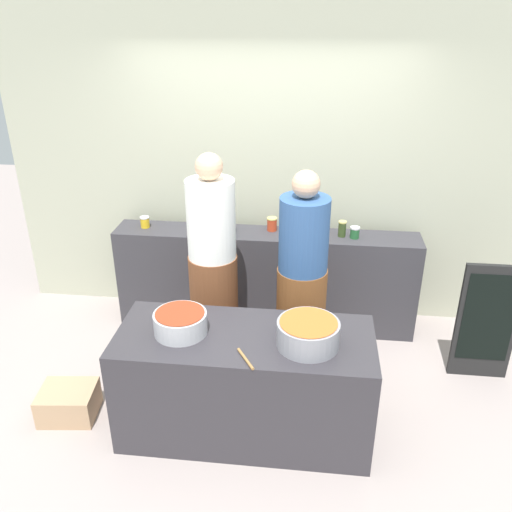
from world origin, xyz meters
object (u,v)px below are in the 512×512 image
cooking_pot_left (180,323)px  cook_in_cap (302,288)px  preserve_jar_6 (342,229)px  preserve_jar_7 (355,232)px  wooden_spoon (245,359)px  bread_crate (69,402)px  preserve_jar_1 (207,226)px  preserve_jar_3 (272,224)px  preserve_jar_4 (304,228)px  cook_with_tongs (213,276)px  preserve_jar_2 (231,225)px  preserve_jar_5 (321,227)px  preserve_jar_0 (145,222)px  cooking_pot_center (308,334)px  chalkboard_sign (487,322)px

cooking_pot_left → cook_in_cap: (0.77, 0.72, -0.09)m
preserve_jar_6 → preserve_jar_7: 0.11m
wooden_spoon → bread_crate: (-1.34, 0.24, -0.68)m
preserve_jar_1 → preserve_jar_3: size_ratio=1.05×
preserve_jar_4 → cook_with_tongs: size_ratio=0.06×
preserve_jar_2 → cooking_pot_left: preserve_jar_2 is taller
preserve_jar_5 → preserve_jar_6: bearing=-14.0°
preserve_jar_0 → preserve_jar_2: 0.79m
cook_in_cap → preserve_jar_6: bearing=65.6°
preserve_jar_2 → preserve_jar_3: 0.36m
preserve_jar_6 → preserve_jar_7: size_ratio=1.38×
preserve_jar_1 → cook_in_cap: bearing=-36.1°
preserve_jar_3 → preserve_jar_4: 0.29m
preserve_jar_6 → wooden_spoon: bearing=-110.4°
preserve_jar_6 → cooking_pot_center: bearing=-99.7°
cooking_pot_left → cook_with_tongs: (0.08, 0.74, -0.04)m
preserve_jar_5 → cooking_pot_center: (-0.07, -1.51, -0.11)m
preserve_jar_5 → preserve_jar_3: bearing=177.6°
preserve_jar_2 → cook_with_tongs: cook_with_tongs is taller
preserve_jar_1 → cooking_pot_center: (0.92, -1.40, -0.12)m
bread_crate → chalkboard_sign: chalkboard_sign is taller
preserve_jar_7 → preserve_jar_5: bearing=166.5°
preserve_jar_1 → preserve_jar_4: size_ratio=1.25×
preserve_jar_4 → cooking_pot_left: bearing=-117.7°
preserve_jar_1 → cook_with_tongs: size_ratio=0.07×
preserve_jar_3 → preserve_jar_6: (0.61, -0.06, 0.01)m
preserve_jar_4 → chalkboard_sign: size_ratio=0.10×
preserve_jar_1 → bread_crate: (-0.79, -1.36, -0.87)m
bread_crate → cook_in_cap: bearing=24.0°
preserve_jar_4 → wooden_spoon: preserve_jar_4 is taller
preserve_jar_0 → preserve_jar_1: (0.58, -0.07, 0.01)m
preserve_jar_5 → cook_in_cap: (-0.13, -0.74, -0.21)m
preserve_jar_3 → wooden_spoon: preserve_jar_3 is taller
preserve_jar_1 → cooking_pot_center: 1.68m
cooking_pot_center → cook_in_cap: cook_in_cap is taller
preserve_jar_0 → preserve_jar_4: same height
cooking_pot_center → chalkboard_sign: chalkboard_sign is taller
preserve_jar_5 → preserve_jar_0: bearing=-178.5°
preserve_jar_3 → preserve_jar_4: size_ratio=1.19×
preserve_jar_2 → preserve_jar_1: bearing=-170.9°
preserve_jar_2 → cooking_pot_left: bearing=-95.0°
preserve_jar_0 → preserve_jar_6: 1.75m
cook_with_tongs → wooden_spoon: bearing=-68.8°
preserve_jar_4 → cooking_pot_left: 1.63m
preserve_jar_1 → cooking_pot_left: preserve_jar_1 is taller
preserve_jar_4 → chalkboard_sign: bearing=-23.3°
preserve_jar_5 → preserve_jar_1: bearing=-173.6°
preserve_jar_7 → wooden_spoon: preserve_jar_7 is taller
preserve_jar_0 → preserve_jar_5: (1.57, 0.04, 0.01)m
cook_in_cap → wooden_spoon: bearing=-107.4°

